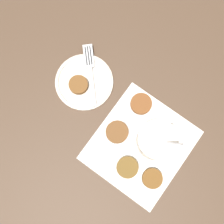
{
  "coord_description": "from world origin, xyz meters",
  "views": [
    {
      "loc": [
        -0.1,
        -0.03,
        0.9
      ],
      "look_at": [
        0.01,
        0.1,
        0.02
      ],
      "focal_mm": 50.0,
      "sensor_mm": 36.0,
      "label": 1
    }
  ],
  "objects_px": {
    "fork": "(90,68)",
    "sauce_bowl": "(157,140)",
    "serving_plate": "(84,82)",
    "fritter_on_plate": "(78,85)"
  },
  "relations": [
    {
      "from": "sauce_bowl",
      "to": "fritter_on_plate",
      "type": "relative_size",
      "value": 2.27
    },
    {
      "from": "sauce_bowl",
      "to": "fork",
      "type": "height_order",
      "value": "sauce_bowl"
    },
    {
      "from": "serving_plate",
      "to": "sauce_bowl",
      "type": "bearing_deg",
      "value": -83.52
    },
    {
      "from": "serving_plate",
      "to": "fork",
      "type": "relative_size",
      "value": 1.04
    },
    {
      "from": "sauce_bowl",
      "to": "fork",
      "type": "bearing_deg",
      "value": 88.11
    },
    {
      "from": "sauce_bowl",
      "to": "serving_plate",
      "type": "xyz_separation_m",
      "value": [
        -0.03,
        0.27,
        -0.02
      ]
    },
    {
      "from": "fork",
      "to": "sauce_bowl",
      "type": "bearing_deg",
      "value": -91.89
    },
    {
      "from": "sauce_bowl",
      "to": "fritter_on_plate",
      "type": "height_order",
      "value": "sauce_bowl"
    },
    {
      "from": "fritter_on_plate",
      "to": "fork",
      "type": "distance_m",
      "value": 0.06
    },
    {
      "from": "sauce_bowl",
      "to": "fork",
      "type": "distance_m",
      "value": 0.29
    }
  ]
}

